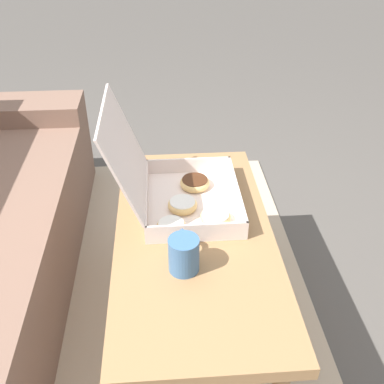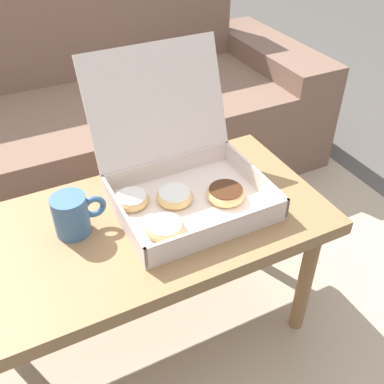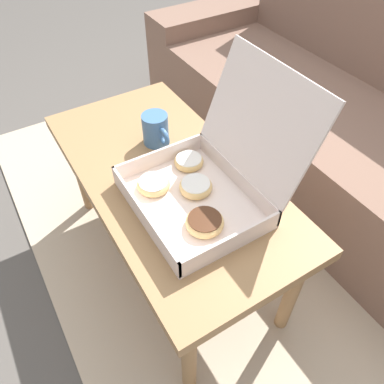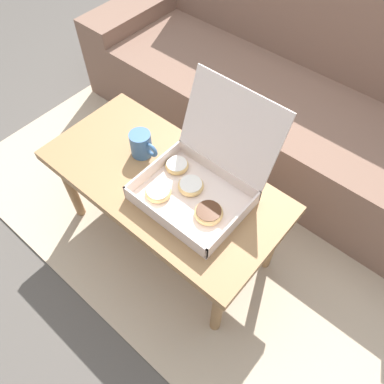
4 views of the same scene
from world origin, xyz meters
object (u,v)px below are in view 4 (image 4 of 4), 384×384
(coffee_mug, at_px, (142,144))
(coffee_table, at_px, (164,187))
(pastry_box, at_px, (198,179))
(couch, at_px, (282,96))

(coffee_mug, bearing_deg, coffee_table, -15.43)
(pastry_box, bearing_deg, coffee_mug, -178.94)
(coffee_table, distance_m, pastry_box, 0.19)
(coffee_table, bearing_deg, couch, 90.00)
(coffee_table, relative_size, coffee_mug, 7.46)
(coffee_table, bearing_deg, coffee_mug, 164.57)
(coffee_table, xyz_separation_m, coffee_mug, (-0.15, 0.04, 0.11))
(couch, bearing_deg, pastry_box, -80.93)
(pastry_box, bearing_deg, couch, 99.07)
(coffee_table, height_order, pastry_box, pastry_box)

